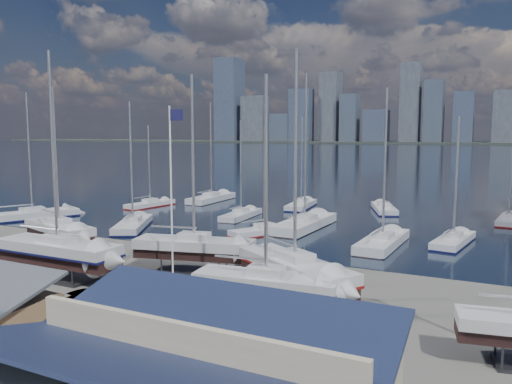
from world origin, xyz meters
The scene contains 24 objects.
ground centered at (0.00, -10.00, 0.00)m, with size 1400.00×1400.00×0.00m, color #605E59.
water centered at (0.00, 300.00, -0.15)m, with size 1400.00×600.00×0.40m, color #172335.
far_shore centered at (0.00, 560.00, 1.10)m, with size 1400.00×80.00×2.20m, color #2D332D.
skyline centered at (-7.83, 553.76, 39.09)m, with size 639.14×43.80×107.69m.
sailboat_cradle_2 centered at (-11.41, -6.54, 2.03)m, with size 9.61×5.22×15.18m.
sailboat_cradle_3 centered at (-4.45, -12.96, 2.12)m, with size 10.55×2.98×16.96m.
sailboat_cradle_4 centered at (3.88, -6.99, 2.05)m, with size 9.79×4.77×15.44m.
sailboat_cradle_5 centered at (13.05, -13.20, 1.98)m, with size 9.00×3.44×14.32m.
sailboat_cradle_6 centered at (13.49, -9.70, 2.08)m, with size 10.02×7.78×16.26m.
sailboat_moored_0 centered at (-28.76, 4.80, 0.31)m, with size 7.49×11.59×16.87m.
sailboat_moored_1 centered at (-21.88, 20.11, 0.31)m, with size 3.46×8.79×12.79m.
sailboat_moored_2 centered at (-16.78, 29.43, 0.32)m, with size 3.38×11.15×16.73m.
sailboat_moored_3 centered at (-12.65, 5.27, 0.31)m, with size 7.36×10.35×15.27m.
sailboat_moored_4 centered at (-4.87, 17.26, 0.32)m, with size 3.10×8.93×13.24m.
sailboat_moored_5 centered at (-1.06, 29.13, 0.31)m, with size 3.71×9.69×14.13m.
sailboat_moored_6 centered at (2.40, 9.08, 0.31)m, with size 5.95×8.31×12.28m.
sailboat_moored_7 centered at (5.18, 14.12, 0.33)m, with size 3.83×12.42×18.60m.
sailboat_moored_8 centered at (10.69, 31.07, 0.31)m, with size 5.64×9.64×13.92m.
sailboat_moored_9 centered at (15.30, 8.74, 0.32)m, with size 3.37×10.69×15.98m.
sailboat_moored_10 centered at (21.40, 12.78, 0.31)m, with size 3.75×9.11×13.23m.
sailboat_moored_11 centered at (26.46, 28.61, 0.31)m, with size 3.15×8.46×12.36m.
car_c centered at (2.57, -18.11, 0.69)m, with size 2.28×4.95×1.38m, color gray.
car_d centered at (13.18, -20.64, 0.73)m, with size 2.04×5.01×1.45m, color gray.
flagpole centered at (4.54, -10.67, 7.48)m, with size 1.13×0.12×12.89m.
Camera 1 is at (25.35, -39.38, 10.93)m, focal length 35.00 mm.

